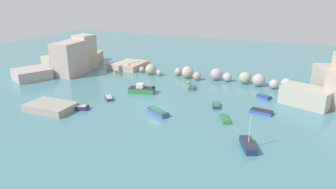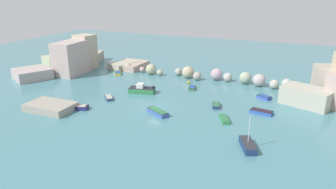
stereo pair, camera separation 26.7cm
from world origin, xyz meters
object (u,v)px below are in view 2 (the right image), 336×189
object	(u,v)px
moored_boat_7	(248,145)
moored_boat_9	(109,98)
moored_boat_1	(224,119)
stone_dock	(51,107)
moored_boat_8	(261,112)
moored_boat_10	(117,73)
moored_boat_2	(142,89)
moored_boat_5	(192,88)
moored_boat_6	(158,112)
moored_boat_0	(264,97)
moored_boat_3	(216,105)
moored_boat_4	(76,107)
channel_buoy	(189,82)

from	to	relation	value
moored_boat_7	moored_boat_9	xyz separation A→B (m)	(-27.50, 8.85, -0.23)
moored_boat_1	moored_boat_9	distance (m)	22.39
stone_dock	moored_boat_9	size ratio (longest dim) A/B	2.69
moored_boat_8	moored_boat_9	size ratio (longest dim) A/B	1.29
moored_boat_10	moored_boat_2	bearing A→B (deg)	-167.21
moored_boat_2	moored_boat_8	xyz separation A→B (m)	(23.37, -1.53, -0.35)
moored_boat_5	moored_boat_8	world-z (taller)	moored_boat_8
moored_boat_5	moored_boat_6	size ratio (longest dim) A/B	0.66
moored_boat_1	moored_boat_0	bearing A→B (deg)	-44.07
moored_boat_2	moored_boat_9	xyz separation A→B (m)	(-3.82, -5.78, -0.42)
stone_dock	moored_boat_8	bearing A→B (deg)	21.69
moored_boat_1	moored_boat_6	distance (m)	10.89
moored_boat_1	moored_boat_6	xyz separation A→B (m)	(-10.72, -1.91, 0.10)
moored_boat_3	moored_boat_6	xyz separation A→B (m)	(-7.88, -7.13, 0.09)
moored_boat_1	moored_boat_4	distance (m)	25.09
moored_boat_1	moored_boat_9	xyz separation A→B (m)	(-22.36, 1.10, -0.04)
moored_boat_3	moored_boat_8	distance (m)	7.68
moored_boat_9	moored_boat_10	world-z (taller)	moored_boat_10
stone_dock	moored_boat_5	world-z (taller)	stone_dock
moored_boat_4	moored_boat_8	bearing A→B (deg)	2.70
stone_dock	moored_boat_4	world-z (taller)	stone_dock
moored_boat_8	stone_dock	bearing A→B (deg)	30.82
moored_boat_3	moored_boat_6	distance (m)	10.63
moored_boat_4	moored_boat_9	xyz separation A→B (m)	(2.10, 6.72, -0.13)
moored_boat_4	moored_boat_5	bearing A→B (deg)	34.85
moored_boat_1	moored_boat_9	bearing A→B (deg)	60.28
moored_boat_0	moored_boat_3	world-z (taller)	moored_boat_0
stone_dock	moored_boat_2	world-z (taller)	moored_boat_2
moored_boat_1	moored_boat_4	size ratio (longest dim) A/B	0.82
moored_boat_1	moored_boat_8	size ratio (longest dim) A/B	0.92
moored_boat_1	moored_boat_4	world-z (taller)	moored_boat_4
moored_boat_5	moored_boat_6	xyz separation A→B (m)	(-0.52, -15.00, 0.08)
moored_boat_2	moored_boat_5	size ratio (longest dim) A/B	1.78
moored_boat_9	stone_dock	bearing A→B (deg)	103.11
moored_boat_7	moored_boat_10	size ratio (longest dim) A/B	1.40
moored_boat_5	moored_boat_7	distance (m)	25.88
moored_boat_5	moored_boat_4	bearing A→B (deg)	-51.25
moored_boat_4	moored_boat_8	distance (m)	31.28
moored_boat_1	moored_boat_7	distance (m)	9.30
moored_boat_6	moored_boat_10	xyz separation A→B (m)	(-19.89, 18.73, -0.10)
stone_dock	moored_boat_1	world-z (taller)	stone_dock
stone_dock	moored_boat_5	distance (m)	27.52
moored_boat_5	moored_boat_10	bearing A→B (deg)	-114.30
stone_dock	moored_boat_6	distance (m)	18.39
moored_boat_3	channel_buoy	bearing A→B (deg)	23.00
moored_boat_8	moored_boat_7	bearing A→B (deg)	100.49
moored_boat_5	stone_dock	bearing A→B (deg)	-54.67
channel_buoy	moored_boat_6	bearing A→B (deg)	-85.11
moored_boat_7	moored_boat_8	xyz separation A→B (m)	(-0.31, 13.11, -0.17)
moored_boat_3	moored_boat_10	xyz separation A→B (m)	(-27.77, 11.60, -0.01)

